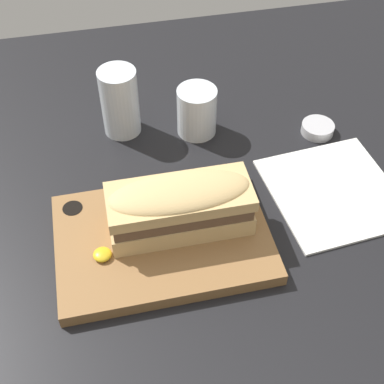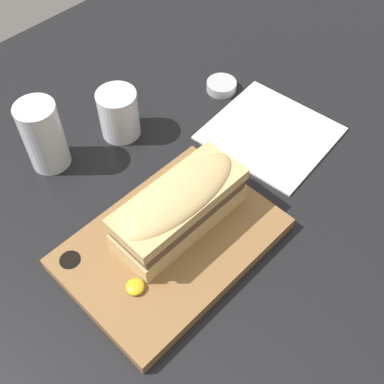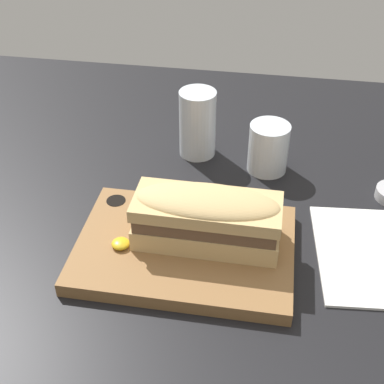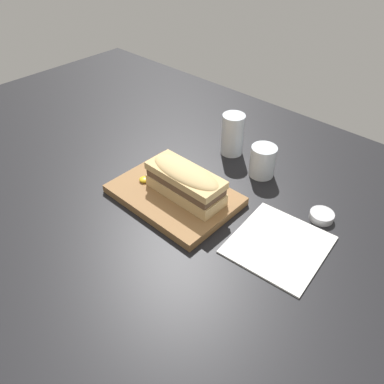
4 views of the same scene
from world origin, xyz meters
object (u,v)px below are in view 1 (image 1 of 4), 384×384
at_px(water_glass, 120,106).
at_px(serving_board, 162,238).
at_px(sandwich, 180,205).
at_px(wine_glass, 197,112).
at_px(napkin, 333,191).
at_px(condiment_dish, 318,129).

bearing_deg(water_glass, serving_board, -84.92).
distance_m(serving_board, water_glass, 0.25).
bearing_deg(sandwich, water_glass, 101.84).
distance_m(water_glass, wine_glass, 0.12).
height_order(water_glass, napkin, water_glass).
height_order(sandwich, wine_glass, sandwich).
bearing_deg(wine_glass, serving_board, -114.00).
height_order(wine_glass, condiment_dish, wine_glass).
xyz_separation_m(sandwich, condiment_dish, (0.26, 0.16, -0.05)).
xyz_separation_m(water_glass, condiment_dish, (0.31, -0.08, -0.04)).
distance_m(serving_board, condiment_dish, 0.34).
bearing_deg(napkin, serving_board, -171.77).
relative_size(serving_board, wine_glass, 3.53).
relative_size(water_glass, wine_glass, 1.41).
relative_size(sandwich, napkin, 0.93).
distance_m(wine_glass, condiment_dish, 0.20).
relative_size(sandwich, condiment_dish, 3.56).
bearing_deg(sandwich, napkin, 6.74).
xyz_separation_m(napkin, condiment_dish, (0.03, 0.13, 0.01)).
height_order(water_glass, wine_glass, water_glass).
bearing_deg(wine_glass, napkin, -46.98).
relative_size(serving_board, sandwich, 1.51).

